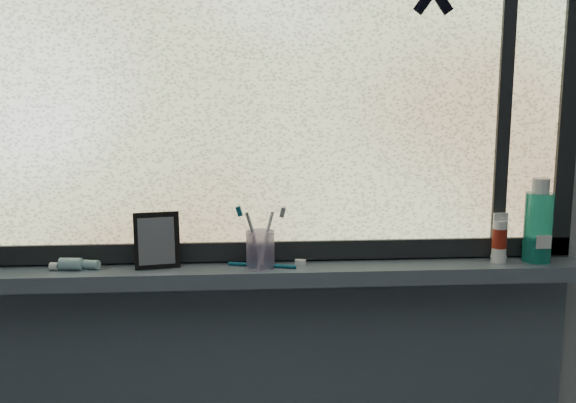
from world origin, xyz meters
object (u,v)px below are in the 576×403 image
at_px(vanity_mirror, 157,240).
at_px(cream_tube, 500,236).
at_px(toothbrush_cup, 260,249).
at_px(mouthwash_bottle, 539,220).

relative_size(vanity_mirror, cream_tube, 1.52).
height_order(toothbrush_cup, mouthwash_bottle, mouthwash_bottle).
distance_m(vanity_mirror, toothbrush_cup, 0.27).
relative_size(toothbrush_cup, mouthwash_bottle, 0.52).
distance_m(vanity_mirror, mouthwash_bottle, 1.00).
bearing_deg(toothbrush_cup, vanity_mirror, 175.62).
height_order(vanity_mirror, cream_tube, vanity_mirror).
bearing_deg(cream_tube, vanity_mirror, 179.33).
bearing_deg(vanity_mirror, cream_tube, -11.07).
bearing_deg(vanity_mirror, mouthwash_bottle, -10.99).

